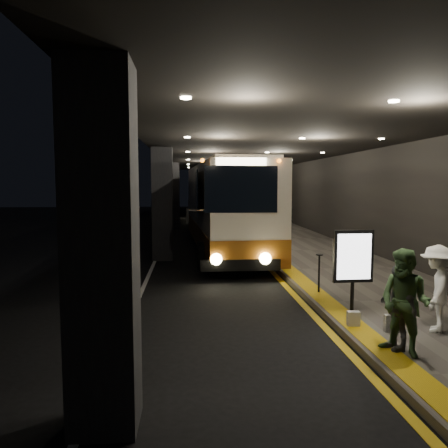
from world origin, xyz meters
name	(u,v)px	position (x,y,z in m)	size (l,w,h in m)	color
ground	(205,281)	(0.00, 0.00, 0.00)	(90.00, 90.00, 0.00)	black
lane_line_white	(158,255)	(-1.80, 5.00, 0.01)	(0.12, 50.00, 0.01)	silver
kerb_stripe_yellow	(255,254)	(2.35, 5.00, 0.01)	(0.18, 50.00, 0.01)	gold
sidewalk	(311,252)	(4.75, 5.00, 0.07)	(4.50, 50.00, 0.15)	#514C44
tactile_strip	(267,250)	(2.85, 5.00, 0.16)	(0.50, 50.00, 0.01)	gold
terminal_wall	(363,184)	(7.00, 5.00, 3.00)	(0.10, 50.00, 6.00)	black
support_columns	(163,204)	(-1.50, 4.00, 2.20)	(0.80, 24.80, 4.40)	black
canopy	(260,145)	(2.50, 5.00, 4.60)	(9.00, 50.00, 0.40)	black
coach_main	(225,211)	(1.08, 5.58, 1.81)	(3.14, 12.20, 3.77)	beige
coach_second	(209,202)	(0.87, 16.31, 1.76)	(2.75, 11.76, 3.68)	beige
coach_third	(202,197)	(0.91, 32.17, 1.67)	(2.96, 11.22, 3.49)	beige
passenger_boarding	(284,245)	(2.80, 1.38, 0.91)	(0.55, 0.36, 1.52)	#D362A0
passenger_waiting_green	(405,302)	(3.08, -6.48, 1.04)	(0.86, 0.53, 1.78)	#426739
passenger_waiting_white	(437,288)	(4.28, -5.38, 0.99)	(1.08, 0.50, 1.67)	silver
passenger_waiting_grey	(398,307)	(3.09, -6.23, 0.89)	(0.87, 0.44, 1.48)	#55545A
bag_polka	(392,323)	(3.41, -5.39, 0.32)	(0.28, 0.12, 0.34)	black
bag_plain	(353,319)	(2.80, -4.99, 0.30)	(0.24, 0.14, 0.30)	#AEA9A3
info_sign	(353,258)	(3.05, -4.25, 1.40)	(0.88, 0.15, 1.86)	black
stanchion_post	(319,274)	(2.91, -2.28, 0.65)	(0.05, 0.05, 1.00)	black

